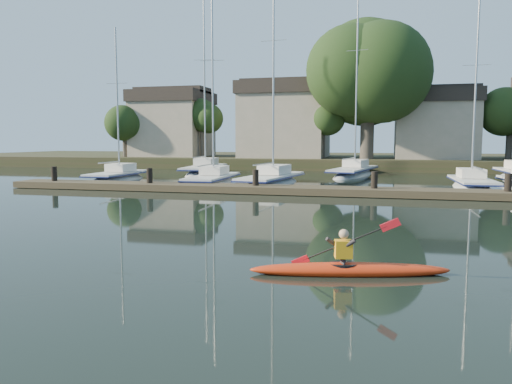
% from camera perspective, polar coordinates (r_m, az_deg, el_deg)
% --- Properties ---
extents(ground, '(160.00, 160.00, 0.00)m').
position_cam_1_polar(ground, '(11.81, -2.59, -7.51)').
color(ground, black).
rests_on(ground, ground).
extents(kayak, '(4.14, 1.48, 1.32)m').
position_cam_1_polar(kayak, '(10.52, 10.55, -8.40)').
color(kayak, red).
rests_on(kayak, ground).
extents(dock, '(34.00, 2.00, 1.80)m').
position_cam_1_polar(dock, '(25.34, 6.55, 0.20)').
color(dock, brown).
rests_on(dock, ground).
extents(sailboat_0, '(2.13, 7.16, 11.30)m').
position_cam_1_polar(sailboat_0, '(34.76, -15.46, 0.96)').
color(sailboat_0, silver).
rests_on(sailboat_0, ground).
extents(sailboat_1, '(2.25, 7.98, 12.94)m').
position_cam_1_polar(sailboat_1, '(30.70, -4.99, 0.52)').
color(sailboat_1, silver).
rests_on(sailboat_1, ground).
extents(sailboat_2, '(3.18, 9.15, 14.84)m').
position_cam_1_polar(sailboat_2, '(30.41, 1.81, 0.48)').
color(sailboat_2, silver).
rests_on(sailboat_2, ground).
extents(sailboat_3, '(2.05, 7.43, 11.93)m').
position_cam_1_polar(sailboat_3, '(30.67, 23.41, 0.04)').
color(sailboat_3, silver).
rests_on(sailboat_3, ground).
extents(sailboat_5, '(3.06, 9.55, 15.53)m').
position_cam_1_polar(sailboat_5, '(40.42, -5.88, 1.82)').
color(sailboat_5, silver).
rests_on(sailboat_5, ground).
extents(sailboat_6, '(3.93, 10.35, 16.11)m').
position_cam_1_polar(sailboat_6, '(38.83, 11.11, 1.57)').
color(sailboat_6, silver).
rests_on(sailboat_6, ground).
extents(shore, '(90.00, 25.25, 12.75)m').
position_cam_1_polar(shore, '(51.31, 12.31, 6.43)').
color(shore, '#252F17').
rests_on(shore, ground).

